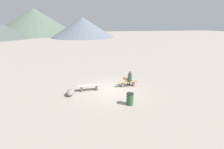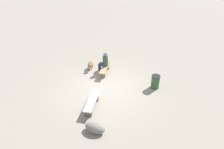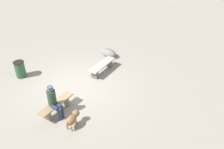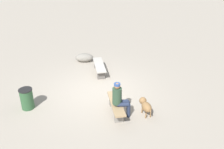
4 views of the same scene
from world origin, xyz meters
name	(u,v)px [view 4 (image 4 of 4)]	position (x,y,z in m)	size (l,w,h in m)	color
ground	(98,92)	(0.00, 0.00, -0.03)	(210.00, 210.00, 0.06)	#9E9384
bench_left	(99,67)	(-1.72, 0.32, 0.31)	(1.68, 0.46, 0.45)	#605B56
bench_right	(116,106)	(1.58, 0.42, 0.31)	(1.62, 0.40, 0.45)	gray
seated_person	(119,98)	(1.74, 0.50, 0.75)	(0.38, 0.63, 1.32)	#2D4733
dog	(146,105)	(1.82, 1.43, 0.36)	(0.80, 0.37, 0.54)	olive
trash_bin	(27,99)	(0.62, -2.72, 0.40)	(0.49, 0.49, 0.79)	#2D5633
boulder	(84,58)	(-3.19, -0.25, 0.22)	(0.53, 0.93, 0.44)	gray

